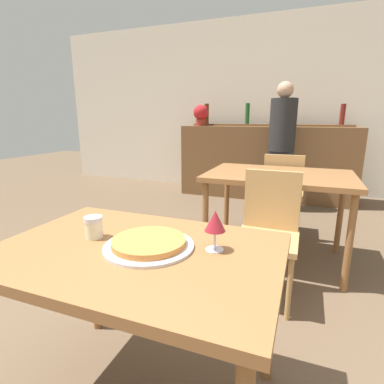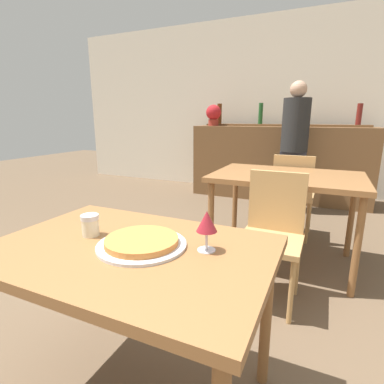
{
  "view_description": "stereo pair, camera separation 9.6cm",
  "coord_description": "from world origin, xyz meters",
  "views": [
    {
      "loc": [
        0.59,
        -0.93,
        1.23
      ],
      "look_at": [
        0.02,
        0.55,
        0.83
      ],
      "focal_mm": 28.0,
      "sensor_mm": 36.0,
      "label": 1
    },
    {
      "loc": [
        0.68,
        -0.9,
        1.23
      ],
      "look_at": [
        0.02,
        0.55,
        0.83
      ],
      "focal_mm": 28.0,
      "sensor_mm": 36.0,
      "label": 2
    }
  ],
  "objects": [
    {
      "name": "wine_glass",
      "position": [
        0.29,
        0.09,
        0.85
      ],
      "size": [
        0.08,
        0.08,
        0.16
      ],
      "color": "silver",
      "rests_on": "dining_table_near"
    },
    {
      "name": "cheese_shaker",
      "position": [
        -0.22,
        0.03,
        0.78
      ],
      "size": [
        0.08,
        0.08,
        0.09
      ],
      "color": "beige",
      "rests_on": "dining_table_near"
    },
    {
      "name": "potted_plant",
      "position": [
        -1.05,
        3.74,
        1.28
      ],
      "size": [
        0.24,
        0.24,
        0.33
      ],
      "color": "maroon",
      "rests_on": "bar_counter"
    },
    {
      "name": "dining_table_near",
      "position": [
        0.0,
        0.0,
        0.65
      ],
      "size": [
        1.12,
        0.76,
        0.73
      ],
      "color": "brown",
      "rests_on": "ground_plane"
    },
    {
      "name": "bar_back_shelf",
      "position": [
        -0.0,
        3.93,
        1.16
      ],
      "size": [
        2.39,
        0.24,
        0.35
      ],
      "color": "brown",
      "rests_on": "bar_counter"
    },
    {
      "name": "pizza_tray",
      "position": [
        0.04,
        0.02,
        0.75
      ],
      "size": [
        0.35,
        0.35,
        0.04
      ],
      "color": "silver",
      "rests_on": "dining_table_near"
    },
    {
      "name": "wall_back",
      "position": [
        0.0,
        4.29,
        1.4
      ],
      "size": [
        8.0,
        0.05,
        2.8
      ],
      "color": "silver",
      "rests_on": "ground_plane"
    },
    {
      "name": "bar_counter",
      "position": [
        0.0,
        3.79,
        0.55
      ],
      "size": [
        2.6,
        0.56,
        1.1
      ],
      "color": "brown",
      "rests_on": "ground_plane"
    },
    {
      "name": "dining_table_far",
      "position": [
        0.39,
        1.63,
        0.69
      ],
      "size": [
        1.18,
        0.81,
        0.78
      ],
      "color": "brown",
      "rests_on": "ground_plane"
    },
    {
      "name": "person_standing",
      "position": [
        0.27,
        3.21,
        0.91
      ],
      "size": [
        0.34,
        0.34,
        1.67
      ],
      "color": "#2D2D38",
      "rests_on": "ground_plane"
    },
    {
      "name": "chair_far_side_front",
      "position": [
        0.39,
        1.05,
        0.51
      ],
      "size": [
        0.4,
        0.4,
        0.88
      ],
      "color": "tan",
      "rests_on": "ground_plane"
    },
    {
      "name": "chair_far_side_back",
      "position": [
        0.39,
        2.21,
        0.51
      ],
      "size": [
        0.4,
        0.4,
        0.88
      ],
      "rotation": [
        0.0,
        0.0,
        3.14
      ],
      "color": "tan",
      "rests_on": "ground_plane"
    }
  ]
}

